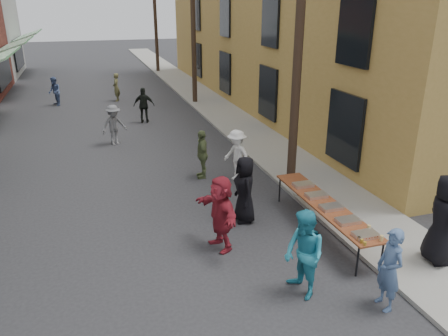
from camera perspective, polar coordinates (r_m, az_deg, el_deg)
ground at (r=9.86m, az=-6.69°, el=-11.50°), size 120.00×120.00×0.00m
sidewalk at (r=24.65m, az=-2.21°, el=8.69°), size 2.20×60.00×0.10m
building_ochre at (r=25.52m, az=12.46°, el=19.87°), size 10.00×28.00×10.00m
utility_pole_near at (r=12.63m, az=9.81°, el=17.16°), size 0.26×0.26×9.00m
utility_pole_mid at (r=23.93m, az=-4.07°, el=19.03°), size 0.26×0.26×9.00m
utility_pole_far at (r=35.69m, az=-9.00°, el=19.45°), size 0.26×0.26×9.00m
serving_table at (r=10.75m, az=12.96°, el=-4.70°), size 0.70×4.00×0.75m
catering_tray_sausage at (r=9.51m, az=18.00°, el=-8.28°), size 0.50×0.33×0.08m
catering_tray_foil_b at (r=9.97m, az=15.87°, el=-6.62°), size 0.50×0.33×0.08m
catering_tray_buns at (r=10.49m, az=13.81°, el=-4.98°), size 0.50×0.33×0.08m
catering_tray_foil_d at (r=11.03m, az=11.96°, el=-3.50°), size 0.50×0.33×0.08m
catering_tray_buns_end at (r=11.59m, az=10.29°, el=-2.15°), size 0.50×0.33×0.08m
condiment_jar_a at (r=9.18m, az=17.93°, el=-9.38°), size 0.07×0.07×0.08m
condiment_jar_b at (r=9.25m, az=17.58°, el=-9.09°), size 0.07×0.07×0.08m
condiment_jar_c at (r=9.32m, az=17.23°, el=-8.81°), size 0.07×0.07×0.08m
cup_stack at (r=9.44m, az=19.88°, el=-8.62°), size 0.08×0.08×0.12m
guest_front_a at (r=10.95m, az=2.72°, el=-2.82°), size 0.58×0.86×1.72m
guest_front_b at (r=8.51m, az=20.81°, el=-12.30°), size 0.40×0.59×1.59m
guest_front_c at (r=8.39m, az=10.41°, el=-11.06°), size 0.76×0.93×1.74m
guest_front_d at (r=13.51m, az=1.68°, el=1.66°), size 0.97×1.20×1.62m
guest_front_e at (r=13.75m, az=-2.87°, el=1.83°), size 0.50×0.95×1.55m
guest_queue_back at (r=9.75m, az=-0.44°, el=-5.88°), size 0.83×1.68×1.74m
server at (r=10.09m, az=26.71°, el=-6.03°), size 0.86×1.09×1.95m
passerby_left at (r=17.54m, az=-14.19°, el=5.47°), size 1.16×0.91×1.57m
passerby_mid at (r=20.57m, az=-10.40°, el=8.07°), size 1.02×0.63×1.62m
passerby_right at (r=25.58m, az=-13.90°, el=10.20°), size 0.48×0.63×1.55m
passerby_far at (r=25.36m, az=-21.25°, el=9.30°), size 0.78×0.89×1.53m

